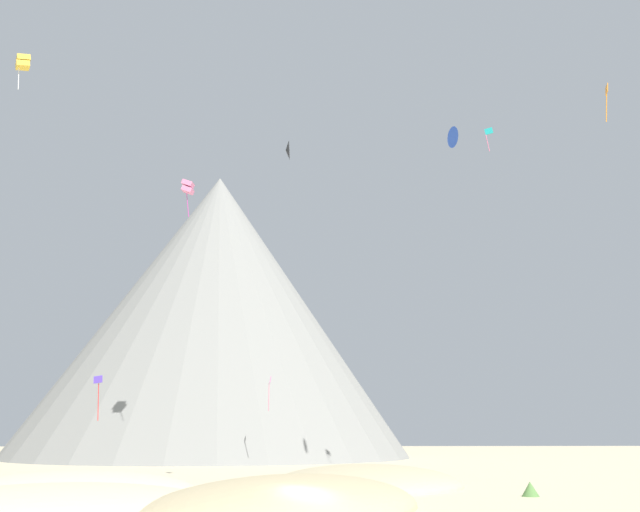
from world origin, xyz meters
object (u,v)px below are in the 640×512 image
at_px(rock_massif, 218,313).
at_px(kite_pink_high, 188,187).
at_px(bush_ridge_crest, 384,490).
at_px(kite_indigo_low, 98,388).
at_px(bush_scatter_east, 387,507).
at_px(bush_far_left, 530,489).
at_px(kite_magenta_low, 270,388).
at_px(kite_teal_high, 488,134).
at_px(kite_gold_high, 23,62).
at_px(kite_black_high, 287,150).
at_px(bush_near_right, 320,507).
at_px(kite_blue_high, 454,137).
at_px(kite_orange_high, 607,95).
at_px(bush_low_patch, 269,508).

xyz_separation_m(rock_massif, kite_pink_high, (0.94, -51.78, 7.20)).
bearing_deg(bush_ridge_crest, kite_indigo_low, 146.86).
bearing_deg(bush_scatter_east, bush_far_left, 37.72).
xyz_separation_m(kite_magenta_low, kite_teal_high, (24.73, -21.49, 27.08)).
bearing_deg(kite_gold_high, bush_far_left, 50.28).
bearing_deg(rock_massif, kite_black_high, -80.26).
height_order(bush_scatter_east, bush_ridge_crest, bush_ridge_crest).
height_order(bush_near_right, kite_indigo_low, kite_indigo_low).
height_order(bush_ridge_crest, kite_blue_high, kite_blue_high).
xyz_separation_m(kite_blue_high, kite_teal_high, (3.95, -0.21, 0.40)).
height_order(bush_near_right, kite_magenta_low, kite_magenta_low).
bearing_deg(bush_far_left, rock_massif, 110.23).
bearing_deg(kite_blue_high, kite_pink_high, 56.97).
relative_size(bush_scatter_east, kite_black_high, 1.30).
bearing_deg(kite_orange_high, kite_magenta_low, -85.92).
xyz_separation_m(bush_near_right, bush_ridge_crest, (4.90, 9.00, 0.23)).
xyz_separation_m(bush_scatter_east, kite_blue_high, (12.60, 31.02, 36.59)).
xyz_separation_m(bush_scatter_east, kite_teal_high, (16.55, 30.82, 36.98)).
relative_size(bush_low_patch, bush_far_left, 0.82).
bearing_deg(kite_magenta_low, kite_teal_high, 90.73).
xyz_separation_m(kite_indigo_low, kite_gold_high, (-8.13, -4.91, 30.59)).
distance_m(bush_near_right, kite_indigo_low, 32.79).
distance_m(bush_scatter_east, kite_orange_high, 41.63).
bearing_deg(kite_black_high, kite_orange_high, 87.89).
bearing_deg(rock_massif, kite_blue_high, -62.41).
height_order(kite_pink_high, kite_black_high, kite_pink_high).
distance_m(kite_gold_high, kite_teal_high, 49.40).
xyz_separation_m(kite_indigo_low, kite_orange_high, (45.38, -12.10, 24.80)).
bearing_deg(bush_ridge_crest, kite_magenta_low, 101.95).
distance_m(bush_near_right, bush_far_left, 17.68).
bearing_deg(bush_low_patch, kite_indigo_low, 123.45).
bearing_deg(bush_scatter_east, rock_massif, 101.82).
bearing_deg(kite_orange_high, bush_ridge_crest, -22.71).
distance_m(bush_ridge_crest, kite_indigo_low, 30.31).
relative_size(bush_near_right, kite_gold_high, 0.51).
height_order(bush_scatter_east, kite_blue_high, kite_blue_high).
relative_size(bush_far_left, kite_black_high, 0.72).
xyz_separation_m(bush_scatter_east, kite_black_high, (-6.10, 15.40, 28.33)).
bearing_deg(rock_massif, bush_low_patch, -82.36).
distance_m(kite_orange_high, kite_gold_high, 54.30).
bearing_deg(bush_scatter_east, kite_magenta_low, 98.89).
xyz_separation_m(kite_indigo_low, kite_magenta_low, (15.32, 27.33, 1.71)).
height_order(bush_near_right, kite_gold_high, kite_gold_high).
distance_m(bush_far_left, kite_teal_high, 43.08).
bearing_deg(kite_indigo_low, kite_black_high, -161.59).
xyz_separation_m(bush_near_right, rock_massif, (-15.32, 91.93, 26.09)).
relative_size(rock_massif, kite_blue_high, 32.92).
height_order(bush_near_right, rock_massif, rock_massif).
xyz_separation_m(bush_low_patch, bush_near_right, (2.97, 0.16, 0.02)).
bearing_deg(bush_ridge_crest, kite_gold_high, 161.24).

